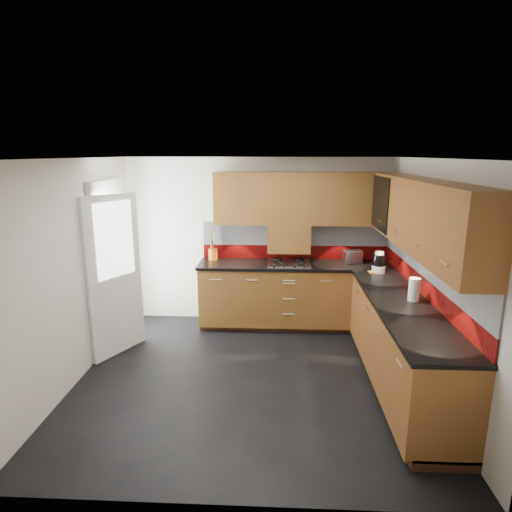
# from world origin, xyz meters

# --- Properties ---
(room) EXTENTS (4.00, 3.80, 2.64)m
(room) POSITION_xyz_m (0.00, 0.00, 1.50)
(room) COLOR black
(base_cabinets) EXTENTS (2.70, 3.20, 0.95)m
(base_cabinets) POSITION_xyz_m (1.07, 0.72, 0.44)
(base_cabinets) COLOR brown
(base_cabinets) RESTS_ON room
(countertop) EXTENTS (2.72, 3.22, 0.04)m
(countertop) POSITION_xyz_m (1.05, 0.70, 0.92)
(countertop) COLOR black
(countertop) RESTS_ON base_cabinets
(backsplash) EXTENTS (2.70, 3.20, 0.54)m
(backsplash) POSITION_xyz_m (1.28, 0.93, 1.21)
(backsplash) COLOR maroon
(backsplash) RESTS_ON countertop
(upper_cabinets) EXTENTS (2.50, 3.20, 0.72)m
(upper_cabinets) POSITION_xyz_m (1.23, 0.78, 1.84)
(upper_cabinets) COLOR brown
(upper_cabinets) RESTS_ON room
(extractor_hood) EXTENTS (0.60, 0.33, 0.40)m
(extractor_hood) POSITION_xyz_m (0.45, 1.64, 1.28)
(extractor_hood) COLOR brown
(extractor_hood) RESTS_ON room
(glass_cabinet) EXTENTS (0.32, 0.80, 0.66)m
(glass_cabinet) POSITION_xyz_m (1.71, 1.07, 1.87)
(glass_cabinet) COLOR black
(glass_cabinet) RESTS_ON room
(back_door) EXTENTS (0.42, 1.19, 2.04)m
(back_door) POSITION_xyz_m (-1.78, 0.75, 1.03)
(back_door) COLOR white
(back_door) RESTS_ON room
(gas_hob) EXTENTS (0.60, 0.52, 0.05)m
(gas_hob) POSITION_xyz_m (0.45, 1.47, 0.96)
(gas_hob) COLOR silver
(gas_hob) RESTS_ON countertop
(utensil_pot) EXTENTS (0.13, 0.13, 0.46)m
(utensil_pot) POSITION_xyz_m (-0.65, 1.66, 1.04)
(utensil_pot) COLOR orange
(utensil_pot) RESTS_ON countertop
(toaster) EXTENTS (0.28, 0.22, 0.19)m
(toaster) POSITION_xyz_m (1.35, 1.58, 1.03)
(toaster) COLOR silver
(toaster) RESTS_ON countertop
(food_processor) EXTENTS (0.17, 0.17, 0.28)m
(food_processor) POSITION_xyz_m (1.60, 1.08, 1.07)
(food_processor) COLOR white
(food_processor) RESTS_ON countertop
(paper_towel) EXTENTS (0.13, 0.13, 0.25)m
(paper_towel) POSITION_xyz_m (1.72, -0.00, 1.06)
(paper_towel) COLOR white
(paper_towel) RESTS_ON countertop
(orange_cloth) EXTENTS (0.14, 0.12, 0.01)m
(orange_cloth) POSITION_xyz_m (1.54, 1.08, 0.95)
(orange_cloth) COLOR orange
(orange_cloth) RESTS_ON countertop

